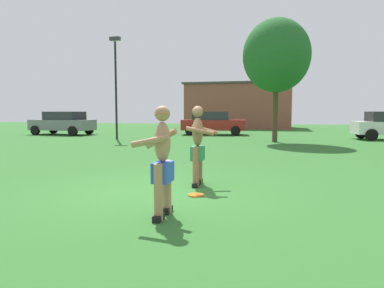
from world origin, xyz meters
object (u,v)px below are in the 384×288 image
player_with_cap (162,156)px  tree_behind_players (276,56)px  frisbee (196,195)px  car_gray_mid_lot (63,123)px  player_in_green (198,144)px  car_red_near_post (213,123)px  lamp_post (116,77)px

player_with_cap → tree_behind_players: (1.58, 13.82, 3.49)m
frisbee → car_gray_mid_lot: 19.91m
frisbee → car_gray_mid_lot: size_ratio=0.07×
player_in_green → tree_behind_players: tree_behind_players is taller
player_in_green → frisbee: (0.17, -0.93, -0.87)m
tree_behind_players → car_red_near_post: bearing=129.0°
car_red_near_post → lamp_post: lamp_post is taller
lamp_post → tree_behind_players: tree_behind_players is taller
frisbee → car_gray_mid_lot: car_gray_mid_lot is taller
lamp_post → tree_behind_players: (8.81, 0.10, 0.88)m
frisbee → car_red_near_post: (-2.78, 17.57, 0.81)m
player_in_green → lamp_post: (-7.26, 11.39, 2.63)m
car_gray_mid_lot → lamp_post: (5.37, -2.92, 2.69)m
player_with_cap → player_in_green: player_in_green is taller
car_red_near_post → tree_behind_players: (4.16, -5.15, 3.57)m
player_with_cap → lamp_post: (-7.23, 13.72, 2.61)m
frisbee → lamp_post: size_ratio=0.05×
player_in_green → frisbee: size_ratio=5.66×
car_red_near_post → car_gray_mid_lot: 10.28m
car_gray_mid_lot → player_in_green: bearing=-48.6°
player_with_cap → player_in_green: size_ratio=0.99×
player_with_cap → car_gray_mid_lot: size_ratio=0.37×
player_with_cap → player_in_green: bearing=89.3°
player_with_cap → car_red_near_post: 19.14m
player_with_cap → car_gray_mid_lot: bearing=127.1°
lamp_post → tree_behind_players: 8.85m
player_with_cap → lamp_post: size_ratio=0.29×
car_red_near_post → tree_behind_players: size_ratio=0.71×
player_in_green → lamp_post: bearing=122.5°
car_gray_mid_lot → lamp_post: size_ratio=0.77×
car_red_near_post → lamp_post: 7.51m
tree_behind_players → lamp_post: bearing=-179.3°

